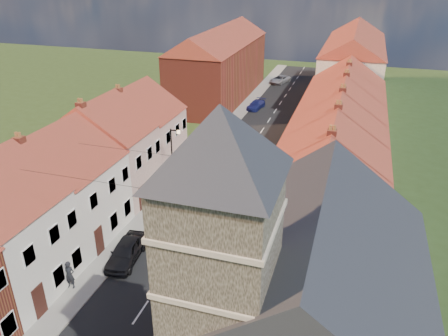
% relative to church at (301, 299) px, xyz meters
% --- Properties ---
extents(road, '(7.00, 90.00, 0.02)m').
position_rel_church_xyz_m(road, '(-9.36, 26.68, -5.87)').
color(road, black).
rests_on(road, ground).
extents(pavement_left, '(1.80, 90.00, 0.12)m').
position_rel_church_xyz_m(pavement_left, '(-13.76, 26.68, -5.82)').
color(pavement_left, gray).
rests_on(pavement_left, ground).
extents(pavement_right, '(1.80, 90.00, 0.12)m').
position_rel_church_xyz_m(pavement_right, '(-4.96, 26.68, -5.82)').
color(pavement_right, gray).
rests_on(pavement_right, ground).
extents(church, '(11.25, 14.25, 15.20)m').
position_rel_church_xyz_m(church, '(0.00, 0.00, 0.00)').
color(church, '#2C281E').
rests_on(church, ground).
extents(cottage_r_tudor, '(8.30, 5.20, 9.00)m').
position_rel_church_xyz_m(cottage_r_tudor, '(-0.09, 9.37, -1.41)').
color(cottage_r_tudor, white).
rests_on(cottage_r_tudor, ground).
extents(cottage_r_white_near, '(8.30, 6.00, 9.00)m').
position_rel_church_xyz_m(cottage_r_white_near, '(-0.06, 14.77, -1.40)').
color(cottage_r_white_near, silver).
rests_on(cottage_r_white_near, ground).
extents(cottage_r_cream_mid, '(8.30, 5.20, 9.00)m').
position_rel_church_xyz_m(cottage_r_cream_mid, '(-0.06, 20.17, -1.40)').
color(cottage_r_cream_mid, white).
rests_on(cottage_r_cream_mid, ground).
extents(cottage_r_pink, '(8.30, 6.00, 9.00)m').
position_rel_church_xyz_m(cottage_r_pink, '(-0.06, 25.57, -1.40)').
color(cottage_r_pink, '#A58F82').
rests_on(cottage_r_pink, ground).
extents(cottage_r_white_far, '(8.30, 5.20, 9.00)m').
position_rel_church_xyz_m(cottage_r_white_far, '(-0.06, 30.97, -1.40)').
color(cottage_r_white_far, '#A58F82').
rests_on(cottage_r_white_far, ground).
extents(cottage_r_cream_far, '(8.30, 6.00, 9.00)m').
position_rel_church_xyz_m(cottage_r_cream_far, '(-0.06, 36.37, -1.40)').
color(cottage_r_cream_far, silver).
rests_on(cottage_r_cream_far, ground).
extents(cottage_l_white, '(8.30, 6.90, 8.80)m').
position_rel_church_xyz_m(cottage_l_white, '(-18.66, 8.62, -1.51)').
color(cottage_l_white, silver).
rests_on(cottage_l_white, ground).
extents(cottage_l_brick_mid, '(8.30, 5.70, 9.10)m').
position_rel_church_xyz_m(cottage_l_brick_mid, '(-18.66, 14.72, -1.35)').
color(cottage_l_brick_mid, '#A58F82').
rests_on(cottage_l_brick_mid, ground).
extents(cottage_l_pink, '(8.30, 6.30, 8.80)m').
position_rel_church_xyz_m(cottage_l_pink, '(-18.66, 20.52, -1.51)').
color(cottage_l_pink, '#A58F82').
rests_on(cottage_l_pink, ground).
extents(block_right_far, '(8.30, 24.20, 10.50)m').
position_rel_church_xyz_m(block_right_far, '(-0.06, 51.68, -0.58)').
color(block_right_far, white).
rests_on(block_right_far, ground).
extents(block_left_far, '(8.30, 24.20, 10.50)m').
position_rel_church_xyz_m(block_left_far, '(-18.66, 46.68, -0.58)').
color(block_left_far, maroon).
rests_on(block_left_far, ground).
extents(lamppost, '(0.88, 0.15, 6.00)m').
position_rel_church_xyz_m(lamppost, '(-13.17, 16.68, -2.34)').
color(lamppost, black).
rests_on(lamppost, pavement_left).
extents(car_near, '(2.27, 4.54, 1.49)m').
position_rel_church_xyz_m(car_near, '(-12.56, 6.88, -5.13)').
color(car_near, black).
rests_on(car_near, ground).
extents(car_mid, '(1.76, 4.36, 1.41)m').
position_rel_church_xyz_m(car_mid, '(-12.56, 23.27, -5.17)').
color(car_mid, '#B0B4B8').
rests_on(car_mid, ground).
extents(car_far, '(2.22, 4.13, 1.14)m').
position_rel_church_xyz_m(car_far, '(-12.15, 42.93, -5.31)').
color(car_far, navy).
rests_on(car_far, ground).
extents(car_distant, '(3.39, 4.98, 1.27)m').
position_rel_church_xyz_m(car_distant, '(-11.65, 58.00, -5.24)').
color(car_distant, '#A8A9AF').
rests_on(car_distant, ground).
extents(pedestrian_left, '(0.75, 0.55, 1.89)m').
position_rel_church_xyz_m(pedestrian_left, '(-14.46, 3.25, -4.81)').
color(pedestrian_left, black).
rests_on(pedestrian_left, pavement_left).
extents(pedestrian_right, '(0.81, 0.63, 1.66)m').
position_rel_church_xyz_m(pedestrian_right, '(-4.26, 8.80, -4.93)').
color(pedestrian_right, black).
rests_on(pedestrian_right, pavement_right).
extents(pedestrian_left_b, '(0.75, 0.60, 1.79)m').
position_rel_church_xyz_m(pedestrian_left_b, '(-13.16, 12.68, -4.86)').
color(pedestrian_left_b, black).
rests_on(pedestrian_left_b, pavement_left).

